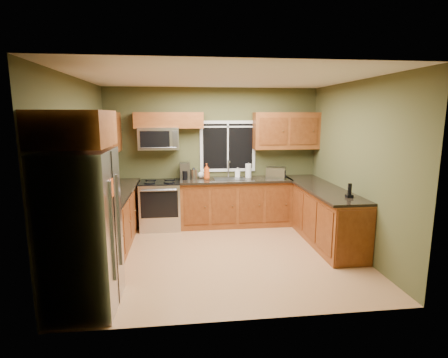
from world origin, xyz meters
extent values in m
plane|color=#AA764A|center=(0.00, 0.00, 0.00)|extent=(4.20, 4.20, 0.00)
plane|color=white|center=(0.00, 0.00, 2.70)|extent=(4.20, 4.20, 0.00)
plane|color=#484A28|center=(0.00, 1.80, 1.35)|extent=(4.20, 0.00, 4.20)
plane|color=#484A28|center=(0.00, -1.80, 1.35)|extent=(4.20, 0.00, 4.20)
plane|color=#484A28|center=(-2.10, 0.00, 1.35)|extent=(0.00, 3.60, 3.60)
plane|color=#484A28|center=(2.10, 0.00, 1.35)|extent=(0.00, 3.60, 3.60)
cube|color=white|center=(0.30, 1.79, 1.55)|extent=(1.12, 0.03, 1.02)
cube|color=black|center=(0.30, 1.78, 1.55)|extent=(1.00, 0.01, 0.90)
cube|color=white|center=(0.30, 1.77, 1.55)|extent=(0.03, 0.01, 0.90)
cube|color=white|center=(0.30, 1.77, 1.94)|extent=(1.00, 0.01, 0.03)
cube|color=brown|center=(-1.80, 0.48, 0.45)|extent=(0.60, 2.65, 0.90)
cube|color=black|center=(-1.78, 0.48, 0.92)|extent=(0.65, 2.65, 0.04)
cube|color=brown|center=(0.42, 1.50, 0.45)|extent=(2.17, 0.60, 0.90)
cube|color=black|center=(0.42, 1.48, 0.92)|extent=(2.17, 0.65, 0.04)
cube|color=brown|center=(1.80, 0.55, 0.45)|extent=(0.60, 2.50, 0.90)
cube|color=#652F12|center=(1.80, -0.71, 0.45)|extent=(0.56, 0.02, 0.82)
cube|color=black|center=(1.78, 0.55, 0.92)|extent=(0.65, 2.50, 0.04)
cube|color=brown|center=(-1.94, 0.48, 1.86)|extent=(0.33, 2.65, 0.72)
cube|color=brown|center=(-0.85, 1.64, 2.07)|extent=(1.30, 0.33, 0.30)
cube|color=brown|center=(1.45, 1.64, 1.86)|extent=(1.30, 0.33, 0.72)
cube|color=brown|center=(-1.74, -1.30, 2.03)|extent=(0.72, 0.90, 0.38)
cube|color=#B7B7BC|center=(-1.74, -1.30, 0.90)|extent=(0.72, 0.90, 1.80)
cube|color=slate|center=(-1.37, -1.50, 0.95)|extent=(0.03, 0.04, 1.10)
cube|color=slate|center=(-1.37, -1.10, 0.95)|extent=(0.03, 0.04, 1.10)
cube|color=black|center=(-1.38, -1.30, 0.90)|extent=(0.01, 0.02, 1.78)
cube|color=#E04F15|center=(-1.37, -1.40, 1.40)|extent=(0.01, 0.14, 0.20)
cube|color=#B7B7BC|center=(-1.05, 1.48, 0.45)|extent=(0.76, 0.65, 0.90)
cube|color=black|center=(-1.05, 1.48, 0.91)|extent=(0.76, 0.64, 0.03)
cube|color=black|center=(-1.05, 1.15, 0.55)|extent=(0.68, 0.02, 0.50)
cylinder|color=slate|center=(-1.05, 1.12, 0.82)|extent=(0.64, 0.04, 0.04)
cylinder|color=black|center=(-1.23, 1.33, 0.93)|extent=(0.20, 0.20, 0.01)
cylinder|color=black|center=(-0.87, 1.33, 0.93)|extent=(0.20, 0.20, 0.01)
cylinder|color=black|center=(-1.23, 1.61, 0.93)|extent=(0.20, 0.20, 0.01)
cylinder|color=black|center=(-0.87, 1.61, 0.93)|extent=(0.20, 0.20, 0.01)
cube|color=#B7B7BC|center=(-1.05, 1.61, 1.73)|extent=(0.76, 0.38, 0.42)
cube|color=black|center=(-1.11, 1.42, 1.73)|extent=(0.54, 0.01, 0.30)
cube|color=slate|center=(-0.74, 1.42, 1.73)|extent=(0.10, 0.01, 0.30)
cylinder|color=slate|center=(-1.05, 1.40, 1.57)|extent=(0.66, 0.02, 0.02)
cube|color=slate|center=(0.30, 1.48, 0.94)|extent=(0.60, 0.42, 0.02)
cylinder|color=#B7B7BC|center=(0.30, 1.68, 1.11)|extent=(0.03, 0.03, 0.34)
cylinder|color=#B7B7BC|center=(0.30, 1.60, 1.27)|extent=(0.03, 0.18, 0.03)
cube|color=#B7B7BC|center=(1.21, 1.42, 1.05)|extent=(0.43, 0.39, 0.22)
cube|color=black|center=(1.21, 1.28, 1.05)|extent=(0.29, 0.13, 0.15)
cube|color=slate|center=(-0.57, 1.60, 1.10)|extent=(0.20, 0.24, 0.32)
cylinder|color=black|center=(-0.57, 1.52, 1.03)|extent=(0.12, 0.12, 0.17)
cylinder|color=#B7B7BC|center=(-0.40, 1.51, 1.04)|extent=(0.14, 0.14, 0.20)
cone|color=black|center=(-0.40, 1.51, 1.16)|extent=(0.09, 0.09, 0.05)
cylinder|color=white|center=(0.69, 1.59, 1.08)|extent=(0.15, 0.15, 0.27)
cylinder|color=slate|center=(0.69, 1.59, 1.22)|extent=(0.03, 0.03, 0.04)
imported|color=#E04F15|center=(-0.15, 1.50, 1.09)|extent=(0.12, 0.13, 0.31)
imported|color=white|center=(0.48, 1.65, 1.04)|extent=(0.11, 0.11, 0.20)
imported|color=white|center=(-0.25, 1.66, 1.02)|extent=(0.16, 0.16, 0.17)
cube|color=black|center=(1.89, -0.27, 0.96)|extent=(0.10, 0.10, 0.04)
cube|color=black|center=(1.89, -0.27, 1.07)|extent=(0.05, 0.04, 0.17)
camera|label=1|loc=(-0.61, -5.16, 2.17)|focal=28.00mm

